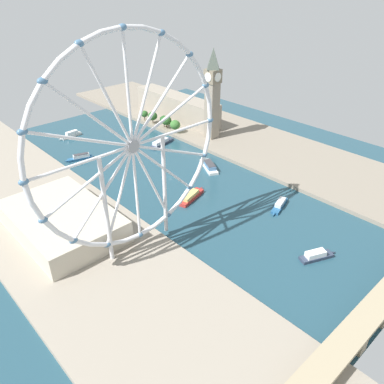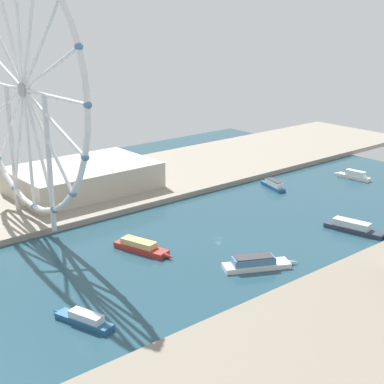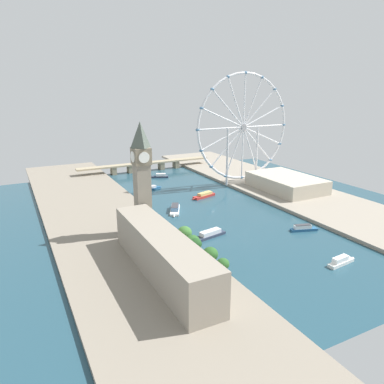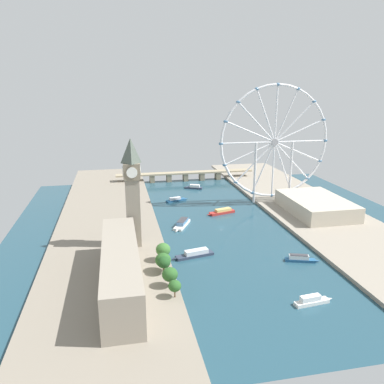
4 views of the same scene
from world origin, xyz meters
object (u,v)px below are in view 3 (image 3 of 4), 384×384
at_px(riverside_hall, 286,183).
at_px(tour_boat_1, 209,235).
at_px(parliament_block, 162,254).
at_px(ferris_wheel, 243,128).
at_px(tour_boat_3, 341,261).
at_px(tour_boat_0, 152,188).
at_px(tour_boat_5, 160,176).
at_px(tour_boat_6, 304,228).
at_px(clock_tower, 142,177).
at_px(tour_boat_2, 175,209).
at_px(tour_boat_4, 204,195).
at_px(river_bridge, 146,165).

distance_m(riverside_hall, tour_boat_1, 153.63).
bearing_deg(parliament_block, ferris_wheel, 43.39).
bearing_deg(tour_boat_3, tour_boat_0, 95.48).
xyz_separation_m(tour_boat_3, tour_boat_5, (-15.28, 269.88, -0.14)).
bearing_deg(parliament_block, tour_boat_6, 7.57).
bearing_deg(tour_boat_5, clock_tower, 87.19).
bearing_deg(tour_boat_0, tour_boat_2, -113.10).
bearing_deg(tour_boat_6, tour_boat_0, 128.53).
distance_m(tour_boat_4, tour_boat_6, 119.10).
bearing_deg(riverside_hall, tour_boat_0, 149.84).
distance_m(parliament_block, tour_boat_5, 251.61).
xyz_separation_m(river_bridge, tour_boat_3, (18.02, -313.71, -6.10)).
distance_m(riverside_hall, tour_boat_2, 134.88).
distance_m(parliament_block, tour_boat_4, 168.29).
height_order(ferris_wheel, river_bridge, ferris_wheel).
relative_size(tour_boat_5, tour_boat_6, 0.95).
bearing_deg(tour_boat_1, clock_tower, -41.09).
relative_size(tour_boat_0, tour_boat_1, 0.77).
distance_m(parliament_block, tour_boat_3, 116.08).
bearing_deg(riverside_hall, tour_boat_2, -178.46).
relative_size(river_bridge, tour_boat_3, 7.25).
relative_size(tour_boat_0, tour_boat_3, 1.04).
distance_m(ferris_wheel, tour_boat_0, 122.66).
bearing_deg(riverside_hall, clock_tower, -165.73).
xyz_separation_m(clock_tower, riverside_hall, (179.83, 45.75, -36.42)).
bearing_deg(clock_tower, parliament_block, -100.17).
bearing_deg(river_bridge, tour_boat_5, -86.42).
height_order(river_bridge, tour_boat_6, river_bridge).
bearing_deg(parliament_block, riverside_hall, 29.98).
bearing_deg(clock_tower, tour_boat_1, -29.30).
distance_m(clock_tower, riverside_hall, 189.09).
relative_size(tour_boat_2, tour_boat_4, 1.01).
bearing_deg(riverside_hall, tour_boat_4, 165.74).
bearing_deg(river_bridge, riverside_hall, -58.94).
bearing_deg(river_bridge, tour_boat_1, -98.72).
xyz_separation_m(parliament_block, ferris_wheel, (163.37, 154.42, 50.86)).
bearing_deg(tour_boat_0, tour_boat_4, -71.42).
height_order(tour_boat_0, tour_boat_6, tour_boat_6).
distance_m(ferris_wheel, tour_boat_6, 155.61).
relative_size(clock_tower, river_bridge, 0.46).
xyz_separation_m(river_bridge, tour_boat_4, (10.76, -143.67, -6.27)).
bearing_deg(river_bridge, tour_boat_4, -85.72).
height_order(clock_tower, parliament_block, clock_tower).
relative_size(tour_boat_1, tour_boat_2, 1.09).
bearing_deg(tour_boat_1, ferris_wheel, -145.34).
xyz_separation_m(tour_boat_4, tour_boat_5, (-8.02, 99.84, 0.02)).
distance_m(tour_boat_4, tour_boat_5, 100.16).
bearing_deg(tour_boat_3, tour_boat_5, 87.12).
height_order(river_bridge, tour_boat_2, river_bridge).
distance_m(tour_boat_3, tour_boat_4, 170.20).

